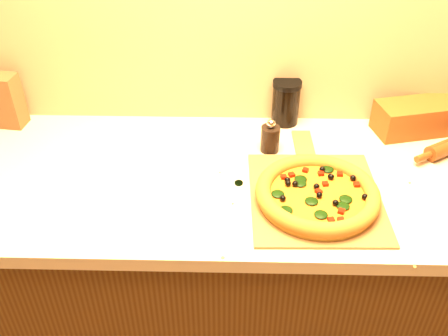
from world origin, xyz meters
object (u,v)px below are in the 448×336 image
(pizza, at_px, (317,194))
(pepper_grinder, at_px, (270,138))
(dark_jar, at_px, (286,102))
(pizza_peel, at_px, (314,193))

(pizza, relative_size, pepper_grinder, 3.02)
(pepper_grinder, bearing_deg, dark_jar, 71.06)
(pizza, distance_m, dark_jar, 0.43)
(pizza, bearing_deg, pepper_grinder, 114.59)
(pizza, relative_size, dark_jar, 2.19)
(pizza_peel, distance_m, pepper_grinder, 0.25)
(pizza_peel, height_order, pepper_grinder, pepper_grinder)
(pizza, xyz_separation_m, dark_jar, (-0.06, 0.42, 0.05))
(pizza, bearing_deg, dark_jar, 97.51)
(pizza_peel, height_order, pizza, pizza)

